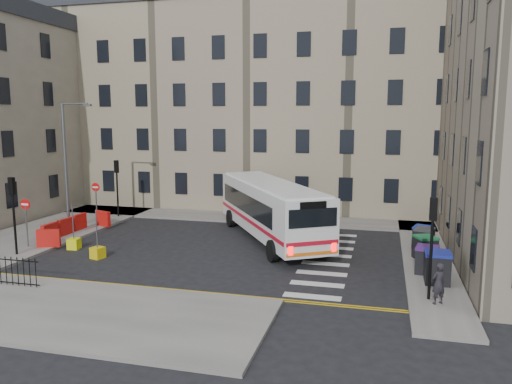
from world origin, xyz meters
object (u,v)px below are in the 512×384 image
at_px(wheelie_bin_d, 424,239).
at_px(pedestrian, 438,284).
at_px(bollard_yellow, 74,244).
at_px(bollard_chevron, 98,253).
at_px(wheelie_bin_b, 427,260).
at_px(wheelie_bin_a, 437,267).
at_px(streetlamp, 65,165).
at_px(wheelie_bin_c, 425,248).
at_px(bus, 271,208).
at_px(wheelie_bin_e, 423,237).

distance_m(wheelie_bin_d, pedestrian, 8.17).
distance_m(wheelie_bin_d, bollard_yellow, 19.39).
xyz_separation_m(wheelie_bin_d, bollard_chevron, (-16.64, -5.38, -0.46)).
height_order(wheelie_bin_b, pedestrian, pedestrian).
bearing_deg(bollard_yellow, wheelie_bin_a, -4.33).
bearing_deg(pedestrian, streetlamp, -54.65).
relative_size(wheelie_bin_d, pedestrian, 0.81).
bearing_deg(wheelie_bin_c, bus, 138.30).
bearing_deg(wheelie_bin_d, wheelie_bin_b, -76.10).
xyz_separation_m(bus, wheelie_bin_c, (8.67, -2.67, -1.21)).
distance_m(bus, wheelie_bin_d, 8.89).
bearing_deg(bus, wheelie_bin_d, -36.98).
bearing_deg(pedestrian, bollard_chevron, -44.19).
bearing_deg(wheelie_bin_e, wheelie_bin_b, -74.15).
bearing_deg(wheelie_bin_d, wheelie_bin_c, -76.44).
distance_m(bus, wheelie_bin_a, 10.99).
height_order(wheelie_bin_c, bollard_chevron, wheelie_bin_c).
height_order(wheelie_bin_b, bollard_chevron, wheelie_bin_b).
distance_m(wheelie_bin_b, pedestrian, 4.01).
height_order(streetlamp, wheelie_bin_c, streetlamp).
bearing_deg(streetlamp, wheelie_bin_b, -10.29).
height_order(pedestrian, bollard_yellow, pedestrian).
xyz_separation_m(wheelie_bin_a, wheelie_bin_b, (-0.33, 1.35, -0.07)).
bearing_deg(wheelie_bin_b, wheelie_bin_e, 98.37).
distance_m(streetlamp, pedestrian, 23.53).
distance_m(streetlamp, wheelie_bin_b, 22.41).
height_order(streetlamp, wheelie_bin_a, streetlamp).
height_order(wheelie_bin_a, wheelie_bin_c, wheelie_bin_a).
xyz_separation_m(wheelie_bin_c, wheelie_bin_e, (0.05, 2.42, 0.00)).
xyz_separation_m(wheelie_bin_c, bollard_chevron, (-16.55, -3.53, -0.46)).
bearing_deg(streetlamp, bus, 4.43).
bearing_deg(wheelie_bin_d, bus, -168.86).
bearing_deg(streetlamp, bollard_chevron, -44.25).
height_order(wheelie_bin_a, wheelie_bin_b, wheelie_bin_a).
xyz_separation_m(streetlamp, bollard_chevron, (5.31, -5.18, -4.04)).
relative_size(streetlamp, wheelie_bin_b, 6.30).
distance_m(wheelie_bin_d, bollard_chevron, 17.50).
bearing_deg(bollard_chevron, wheelie_bin_c, 12.03).
bearing_deg(bollard_chevron, streetlamp, 135.75).
bearing_deg(wheelie_bin_e, bollard_chevron, -142.73).
distance_m(streetlamp, wheelie_bin_a, 23.00).
relative_size(wheelie_bin_b, wheelie_bin_c, 0.93).
xyz_separation_m(wheelie_bin_a, pedestrian, (-0.22, -2.66, 0.12)).
bearing_deg(wheelie_bin_d, bollard_yellow, -151.47).
bearing_deg(bus, bollard_chevron, -173.47).
relative_size(bus, wheelie_bin_d, 9.11).
xyz_separation_m(bus, wheelie_bin_b, (8.58, -4.97, -1.19)).
distance_m(streetlamp, bus, 13.44).
distance_m(wheelie_bin_e, bollard_yellow, 19.48).
height_order(wheelie_bin_a, wheelie_bin_d, wheelie_bin_a).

